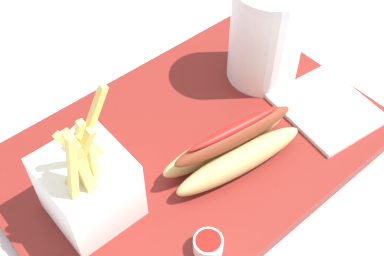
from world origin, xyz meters
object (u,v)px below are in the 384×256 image
(ketchup_cup_2, at_px, (208,244))
(hot_dog_1, at_px, (233,148))
(napkin_stack, at_px, (326,108))
(soda_cup, at_px, (267,33))
(fries_basket, at_px, (89,187))
(ketchup_cup_1, at_px, (86,139))

(ketchup_cup_2, bearing_deg, hot_dog_1, 34.38)
(hot_dog_1, distance_m, napkin_stack, 0.15)
(hot_dog_1, relative_size, napkin_stack, 1.47)
(soda_cup, bearing_deg, hot_dog_1, -148.24)
(fries_basket, height_order, hot_dog_1, fries_basket)
(hot_dog_1, bearing_deg, fries_basket, 163.28)
(soda_cup, height_order, hot_dog_1, soda_cup)
(ketchup_cup_1, relative_size, ketchup_cup_2, 1.27)
(soda_cup, xyz_separation_m, napkin_stack, (0.01, -0.10, -0.07))
(ketchup_cup_1, bearing_deg, soda_cup, -10.69)
(fries_basket, xyz_separation_m, hot_dog_1, (0.16, -0.05, -0.02))
(napkin_stack, bearing_deg, soda_cup, 98.42)
(hot_dog_1, height_order, napkin_stack, hot_dog_1)
(hot_dog_1, bearing_deg, soda_cup, 31.76)
(soda_cup, xyz_separation_m, hot_dog_1, (-0.13, -0.08, -0.04))
(fries_basket, distance_m, ketchup_cup_2, 0.13)
(ketchup_cup_2, bearing_deg, ketchup_cup_1, 95.76)
(soda_cup, distance_m, napkin_stack, 0.12)
(fries_basket, relative_size, ketchup_cup_1, 4.13)
(hot_dog_1, distance_m, ketchup_cup_1, 0.17)
(fries_basket, height_order, ketchup_cup_2, fries_basket)
(ketchup_cup_1, bearing_deg, ketchup_cup_2, -84.24)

